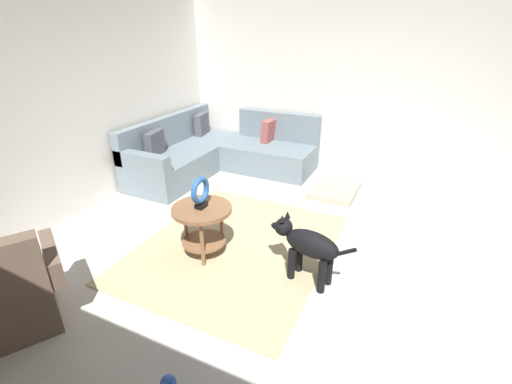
{
  "coord_description": "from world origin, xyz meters",
  "views": [
    {
      "loc": [
        -2.7,
        -0.9,
        2.18
      ],
      "look_at": [
        0.45,
        0.6,
        0.55
      ],
      "focal_mm": 25.22,
      "sensor_mm": 36.0,
      "label": 1
    }
  ],
  "objects": [
    {
      "name": "wall_back",
      "position": [
        0.0,
        2.94,
        1.35
      ],
      "size": [
        6.0,
        0.12,
        2.7
      ],
      "primitive_type": "cube",
      "color": "silver",
      "rests_on": "ground_plane"
    },
    {
      "name": "ground_plane",
      "position": [
        0.0,
        0.0,
        -0.05
      ],
      "size": [
        6.0,
        6.0,
        0.1
      ],
      "primitive_type": "cube",
      "color": "beige"
    },
    {
      "name": "sectional_couch",
      "position": [
        1.99,
        2.01,
        0.29
      ],
      "size": [
        2.2,
        2.25,
        0.88
      ],
      "color": "slate",
      "rests_on": "ground_plane"
    },
    {
      "name": "dog_bed_mat",
      "position": [
        1.98,
        0.08,
        0.04
      ],
      "size": [
        0.8,
        0.6,
        0.09
      ],
      "primitive_type": "cube",
      "color": "#B2A38E",
      "rests_on": "ground_plane"
    },
    {
      "name": "torus_sculpture",
      "position": [
        -0.09,
        0.94,
        0.71
      ],
      "size": [
        0.28,
        0.08,
        0.33
      ],
      "color": "black",
      "rests_on": "side_table"
    },
    {
      "name": "dog",
      "position": [
        -0.04,
        -0.14,
        0.38
      ],
      "size": [
        0.32,
        0.84,
        0.63
      ],
      "rotation": [
        0.0,
        0.0,
        6.09
      ],
      "color": "black",
      "rests_on": "ground_plane"
    },
    {
      "name": "area_rug",
      "position": [
        0.15,
        0.7,
        0.01
      ],
      "size": [
        2.3,
        1.9,
        0.01
      ],
      "primitive_type": "cube",
      "color": "tan",
      "rests_on": "ground_plane"
    },
    {
      "name": "side_table",
      "position": [
        -0.09,
        0.94,
        0.42
      ],
      "size": [
        0.6,
        0.6,
        0.54
      ],
      "color": "brown",
      "rests_on": "ground_plane"
    },
    {
      "name": "dog_toy_ball",
      "position": [
        -1.5,
        0.31,
        0.05
      ],
      "size": [
        0.11,
        0.11,
        0.11
      ],
      "primitive_type": "sphere",
      "color": "blue",
      "rests_on": "ground_plane"
    },
    {
      "name": "armchair",
      "position": [
        -1.59,
        1.71,
        0.32
      ],
      "size": [
        0.99,
        0.92,
        0.88
      ],
      "rotation": [
        0.0,
        0.0,
        -0.53
      ],
      "color": "brown",
      "rests_on": "ground_plane"
    },
    {
      "name": "wall_right",
      "position": [
        2.94,
        0.0,
        1.35
      ],
      "size": [
        0.12,
        6.0,
        2.7
      ],
      "primitive_type": "cube",
      "color": "silver",
      "rests_on": "ground_plane"
    }
  ]
}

